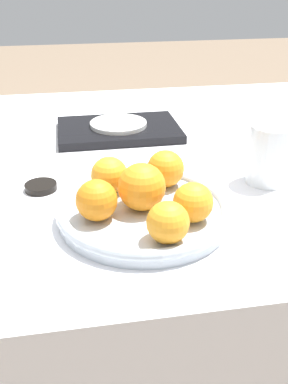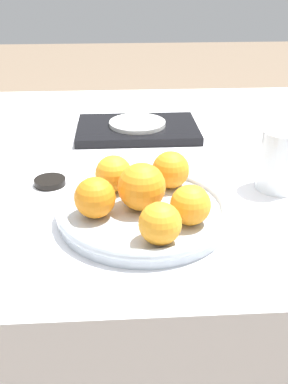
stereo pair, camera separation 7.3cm
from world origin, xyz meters
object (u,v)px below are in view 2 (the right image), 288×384
(side_plate, at_px, (137,123))
(soy_dish, at_px, (50,182))
(fruit_platter, at_px, (144,210))
(orange_4, at_px, (190,205))
(orange_5, at_px, (95,198))
(water_glass, at_px, (280,160))
(orange_1, at_px, (114,173))
(serving_tray, at_px, (137,129))
(orange_0, at_px, (142,187))
(orange_2, at_px, (160,224))
(orange_3, at_px, (171,170))

(side_plate, xyz_separation_m, soy_dish, (-0.18, -0.28, -0.02))
(fruit_platter, height_order, orange_4, orange_4)
(orange_5, distance_m, water_glass, 0.36)
(side_plate, bearing_deg, orange_5, -101.34)
(orange_1, distance_m, serving_tray, 0.36)
(orange_0, relative_size, side_plate, 0.56)
(orange_2, xyz_separation_m, orange_5, (-0.10, 0.08, 0.00))
(orange_0, bearing_deg, water_glass, 20.47)
(orange_2, xyz_separation_m, orange_3, (0.04, 0.18, 0.00))
(orange_3, bearing_deg, orange_0, -126.77)
(fruit_platter, bearing_deg, water_glass, 20.67)
(side_plate, bearing_deg, fruit_platter, -91.27)
(orange_5, bearing_deg, orange_3, 36.21)
(orange_3, height_order, soy_dish, orange_3)
(orange_3, distance_m, soy_dish, 0.24)
(orange_2, bearing_deg, serving_tray, 90.82)
(serving_tray, bearing_deg, soy_dish, -123.18)
(soy_dish, bearing_deg, orange_3, -15.88)
(orange_0, distance_m, orange_3, 0.09)
(orange_1, height_order, orange_5, orange_5)
(serving_tray, bearing_deg, orange_4, -82.85)
(orange_0, xyz_separation_m, orange_5, (-0.07, -0.02, -0.01))
(orange_4, bearing_deg, orange_2, -135.12)
(orange_2, height_order, water_glass, water_glass)
(orange_4, relative_size, water_glass, 0.55)
(orange_5, xyz_separation_m, soy_dish, (-0.09, 0.16, -0.05))
(orange_0, xyz_separation_m, orange_4, (0.07, -0.05, -0.01))
(fruit_platter, height_order, orange_0, orange_0)
(orange_1, bearing_deg, orange_2, -68.85)
(orange_0, height_order, orange_2, orange_0)
(side_plate, bearing_deg, orange_2, -89.18)
(orange_0, height_order, side_plate, orange_0)
(orange_3, bearing_deg, fruit_platter, -125.01)
(orange_5, bearing_deg, orange_0, 15.66)
(orange_1, bearing_deg, serving_tray, 80.49)
(orange_0, relative_size, water_glass, 0.69)
(orange_1, height_order, serving_tray, orange_1)
(orange_3, height_order, side_plate, orange_3)
(orange_5, bearing_deg, soy_dish, 120.56)
(orange_3, relative_size, orange_5, 1.02)
(fruit_platter, distance_m, side_plate, 0.42)
(orange_5, height_order, side_plate, orange_5)
(fruit_platter, relative_size, orange_3, 4.34)
(orange_1, bearing_deg, water_glass, 5.56)
(orange_2, xyz_separation_m, water_glass, (0.24, 0.20, 0.00))
(fruit_platter, relative_size, orange_2, 4.63)
(orange_4, distance_m, water_glass, 0.24)
(orange_3, bearing_deg, serving_tray, 97.13)
(orange_5, xyz_separation_m, serving_tray, (0.09, 0.44, -0.04))
(orange_4, bearing_deg, side_plate, 97.15)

